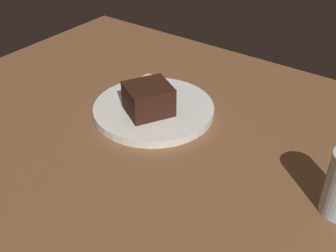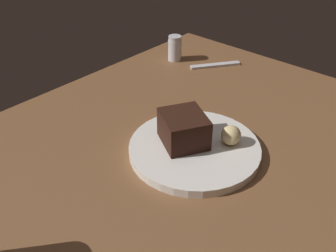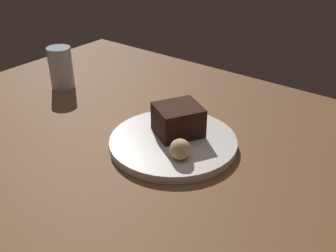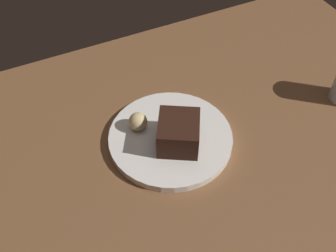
{
  "view_description": "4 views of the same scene",
  "coord_description": "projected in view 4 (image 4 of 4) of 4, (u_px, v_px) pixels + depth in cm",
  "views": [
    {
      "loc": [
        -41.5,
        59.32,
        53.39
      ],
      "look_at": [
        -0.12,
        2.55,
        5.22
      ],
      "focal_mm": 44.6,
      "sensor_mm": 36.0,
      "label": 1
    },
    {
      "loc": [
        -42.29,
        -39.89,
        51.47
      ],
      "look_at": [
        4.85,
        2.38,
        8.65
      ],
      "focal_mm": 40.77,
      "sensor_mm": 36.0,
      "label": 2
    },
    {
      "loc": [
        49.54,
        -58.86,
        47.45
      ],
      "look_at": [
        4.07,
        0.18,
        5.43
      ],
      "focal_mm": 41.85,
      "sensor_mm": 36.0,
      "label": 3
    },
    {
      "loc": [
        32.72,
        48.86,
        72.23
      ],
      "look_at": [
        7.4,
        -4.04,
        6.23
      ],
      "focal_mm": 43.88,
      "sensor_mm": 36.0,
      "label": 4
    }
  ],
  "objects": [
    {
      "name": "dining_table",
      "position": [
        206.0,
        142.0,
        0.92
      ],
      "size": [
        120.0,
        84.0,
        3.0
      ],
      "primitive_type": "cube",
      "color": "brown",
      "rests_on": "ground"
    },
    {
      "name": "dessert_plate",
      "position": [
        170.0,
        138.0,
        0.89
      ],
      "size": [
        26.87,
        26.87,
        1.78
      ],
      "primitive_type": "cylinder",
      "color": "white",
      "rests_on": "dining_table"
    },
    {
      "name": "chocolate_cake_slice",
      "position": [
        179.0,
        133.0,
        0.85
      ],
      "size": [
        11.92,
        12.23,
        6.39
      ],
      "primitive_type": "cube",
      "rotation": [
        0.0,
        0.0,
        4.19
      ],
      "color": "black",
      "rests_on": "dessert_plate"
    },
    {
      "name": "bread_roll",
      "position": [
        138.0,
        122.0,
        0.88
      ],
      "size": [
        4.08,
        4.08,
        4.08
      ],
      "primitive_type": "sphere",
      "color": "#DBC184",
      "rests_on": "dessert_plate"
    }
  ]
}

